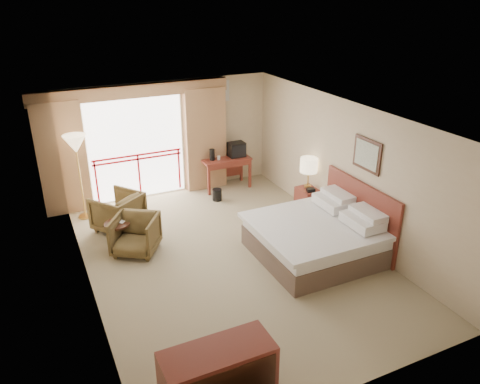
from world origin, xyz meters
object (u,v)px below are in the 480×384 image
dresser (218,380)px  armchair_far (120,229)px  desk (225,164)px  side_table (118,231)px  floor_lamp (76,147)px  nightstand (308,201)px  tv (237,150)px  table_lamp (309,166)px  armchair_near (137,252)px  bed (317,237)px  wastebasket (217,195)px

dresser → armchair_far: bearing=88.7°
desk → side_table: bearing=-145.6°
desk → floor_lamp: (-3.45, -0.24, 0.99)m
nightstand → side_table: (-4.11, 0.28, 0.07)m
nightstand → tv: 2.35m
side_table → table_lamp: bearing=-3.2°
tv → armchair_near: bearing=-167.2°
armchair_near → side_table: bearing=165.5°
table_lamp → desk: 2.43m
bed → table_lamp: table_lamp is taller
table_lamp → floor_lamp: 4.91m
nightstand → table_lamp: bearing=86.9°
bed → side_table: bed is taller
wastebasket → armchair_far: bearing=-169.3°
floor_lamp → table_lamp: bearing=-22.7°
floor_lamp → nightstand: bearing=-23.3°
nightstand → tv: (-0.75, 2.12, 0.66)m
bed → wastebasket: 3.16m
nightstand → wastebasket: nightstand is taller
nightstand → table_lamp: (0.00, 0.05, 0.82)m
wastebasket → dresser: size_ratio=0.21×
armchair_far → dresser: size_ratio=0.66×
bed → side_table: (-3.29, 1.84, -0.01)m
wastebasket → armchair_near: armchair_near is taller
tv → side_table: tv is taller
nightstand → desk: 2.44m
table_lamp → armchair_near: table_lamp is taller
dresser → floor_lamp: bearing=93.8°
bed → nightstand: (0.83, 1.56, -0.08)m
tv → wastebasket: 1.30m
bed → armchair_near: 3.42m
armchair_near → desk: bearing=71.1°
table_lamp → wastebasket: (-1.55, 1.46, -0.98)m
desk → armchair_near: 3.60m
table_lamp → dresser: table_lamp is taller
table_lamp → wastebasket: size_ratio=2.40×
armchair_far → floor_lamp: floor_lamp is taller
armchair_near → side_table: size_ratio=1.52×
bed → wastebasket: bearing=103.3°
nightstand → armchair_far: nightstand is taller
tv → nightstand: bearing=-92.2°
nightstand → dresser: 5.55m
tv → dresser: 6.88m
bed → table_lamp: 1.96m
nightstand → table_lamp: table_lamp is taller
table_lamp → tv: 2.21m
bed → nightstand: size_ratio=3.56×
desk → armchair_far: size_ratio=1.37×
desk → side_table: 3.61m
tv → side_table: bearing=-173.0°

